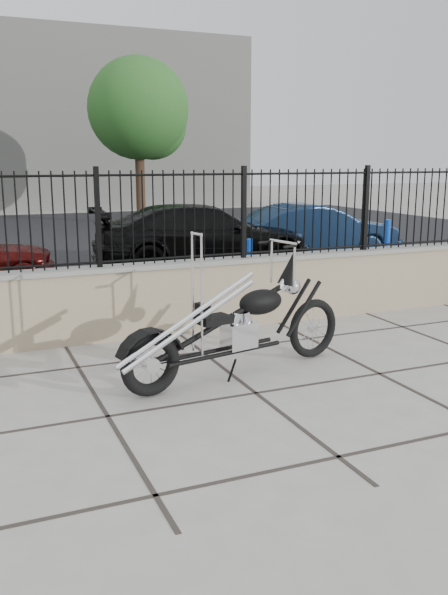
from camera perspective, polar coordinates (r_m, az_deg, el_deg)
ground_plane at (r=6.39m, az=2.91°, el=-8.66°), size 90.00×90.00×0.00m
parking_lot at (r=18.19m, az=-14.51°, el=4.79°), size 30.00×30.00×0.00m
retaining_wall at (r=8.48m, az=-4.41°, el=0.02°), size 14.00×0.36×0.96m
iron_fence at (r=8.31m, az=-4.54°, el=7.31°), size 14.00×0.08×1.20m
background_building at (r=32.01m, az=-18.83°, el=14.85°), size 22.00×6.00×8.00m
chopper_motorcycle at (r=6.64m, az=1.01°, el=-0.51°), size 2.74×1.03×1.62m
car_black at (r=13.49m, az=-1.87°, el=5.56°), size 4.87×2.36×1.37m
car_blue at (r=14.87m, az=8.22°, el=5.92°), size 3.99×1.67×1.28m
bollard_b at (r=11.53m, az=2.32°, el=3.16°), size 0.13×0.13×0.88m
bollard_c at (r=13.06m, az=14.47°, el=4.41°), size 0.17×0.17×1.12m
tree_right at (r=23.25m, az=-7.78°, el=17.00°), size 3.55×3.55×5.98m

